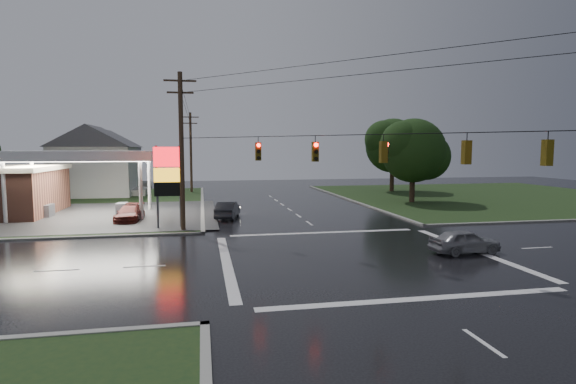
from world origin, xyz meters
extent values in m
plane|color=black|center=(0.00, 0.00, 0.00)|extent=(120.00, 120.00, 0.00)
cube|color=black|center=(-26.00, 26.00, 0.04)|extent=(36.00, 36.00, 0.08)
cube|color=black|center=(26.00, 26.00, 0.04)|extent=(36.00, 36.00, 0.08)
cube|color=#2D2D2D|center=(-20.00, 18.00, 0.09)|extent=(26.00, 18.00, 0.02)
cylinder|color=silver|center=(-23.00, 15.00, 2.50)|extent=(0.30, 0.30, 5.00)
cylinder|color=silver|center=(-13.00, 15.00, 2.50)|extent=(0.30, 0.30, 5.00)
cylinder|color=silver|center=(-23.00, 21.00, 2.50)|extent=(0.30, 0.30, 5.00)
cylinder|color=silver|center=(-13.00, 21.00, 2.50)|extent=(0.30, 0.30, 5.00)
cube|color=silver|center=(-18.00, 18.00, 5.20)|extent=(12.00, 8.00, 0.80)
cube|color=white|center=(-18.00, 18.00, 4.78)|extent=(11.40, 7.40, 0.04)
cube|color=#59595E|center=(-21.00, 18.00, 0.55)|extent=(0.80, 1.60, 1.10)
cube|color=#59595E|center=(-15.00, 18.00, 0.55)|extent=(0.80, 1.60, 1.10)
cylinder|color=#59595E|center=(-11.30, 10.50, 3.00)|extent=(0.16, 0.16, 6.00)
cylinder|color=#59595E|center=(-9.70, 10.50, 3.00)|extent=(0.16, 0.16, 6.00)
cube|color=red|center=(-10.50, 10.50, 5.20)|extent=(2.00, 0.35, 1.40)
cube|color=#F0A619|center=(-10.50, 10.50, 3.90)|extent=(2.00, 0.35, 1.00)
cube|color=black|center=(-10.50, 10.50, 2.90)|extent=(2.00, 0.35, 1.00)
cylinder|color=#382619|center=(-9.50, 9.50, 5.50)|extent=(0.32, 0.32, 11.00)
cube|color=#382619|center=(-9.50, 9.50, 10.40)|extent=(2.20, 0.12, 0.12)
cube|color=#382619|center=(-9.50, 9.50, 9.60)|extent=(1.80, 0.12, 0.12)
cylinder|color=#382619|center=(-9.50, 38.00, 5.25)|extent=(0.32, 0.32, 10.50)
cube|color=#382619|center=(-9.50, 38.00, 9.90)|extent=(2.20, 0.12, 0.12)
cube|color=#382619|center=(-9.50, 38.00, 9.10)|extent=(1.80, 0.12, 0.12)
cube|color=#59470C|center=(-4.75, 4.75, 5.60)|extent=(0.34, 0.34, 1.10)
cylinder|color=#FF0C07|center=(-4.75, 4.55, 5.98)|extent=(0.22, 0.08, 0.22)
cube|color=#59470C|center=(-1.90, 1.90, 5.60)|extent=(0.34, 0.34, 1.10)
cylinder|color=#FF0C07|center=(-1.90, 1.70, 5.98)|extent=(0.22, 0.08, 0.22)
cube|color=#59470C|center=(0.95, -0.95, 5.60)|extent=(0.34, 0.34, 1.10)
cylinder|color=#FF0C07|center=(1.15, -0.95, 5.98)|extent=(0.08, 0.22, 0.22)
cube|color=#59470C|center=(3.80, -3.80, 5.60)|extent=(0.34, 0.34, 1.10)
cylinder|color=#FF0C07|center=(3.80, -3.60, 5.98)|extent=(0.22, 0.08, 0.22)
cube|color=#59470C|center=(6.08, -6.08, 5.60)|extent=(0.34, 0.34, 1.10)
cylinder|color=#FF0C07|center=(6.08, -5.88, 5.98)|extent=(0.22, 0.08, 0.22)
cube|color=silver|center=(-21.00, 36.00, 3.00)|extent=(9.00, 8.00, 6.00)
cube|color=gray|center=(-15.70, 36.00, 0.40)|extent=(1.60, 4.80, 0.80)
cube|color=silver|center=(-22.00, 48.00, 3.00)|extent=(9.00, 8.00, 6.00)
cube|color=gray|center=(-16.70, 48.00, 0.40)|extent=(1.60, 4.80, 0.80)
cylinder|color=black|center=(14.00, 22.00, 2.52)|extent=(0.56, 0.56, 5.04)
sphere|color=black|center=(14.00, 22.00, 5.58)|extent=(6.80, 6.80, 6.80)
sphere|color=black|center=(15.70, 22.30, 4.95)|extent=(5.10, 5.10, 5.10)
sphere|color=black|center=(12.64, 21.60, 6.30)|extent=(4.76, 4.76, 4.76)
cylinder|color=black|center=(17.00, 34.00, 2.80)|extent=(0.56, 0.56, 5.60)
sphere|color=black|center=(17.00, 34.00, 6.20)|extent=(7.20, 7.20, 7.20)
sphere|color=black|center=(18.80, 34.30, 5.50)|extent=(5.40, 5.40, 5.40)
sphere|color=black|center=(15.56, 33.60, 7.00)|extent=(5.04, 5.04, 5.04)
imported|color=black|center=(-6.09, 14.83, 0.71)|extent=(2.43, 4.51, 1.41)
imported|color=gray|center=(6.08, -0.39, 0.67)|extent=(3.99, 1.80, 1.33)
imported|color=#571913|center=(-13.86, 14.70, 0.64)|extent=(2.08, 4.52, 1.28)
camera|label=1|loc=(-8.16, -22.54, 5.76)|focal=28.00mm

